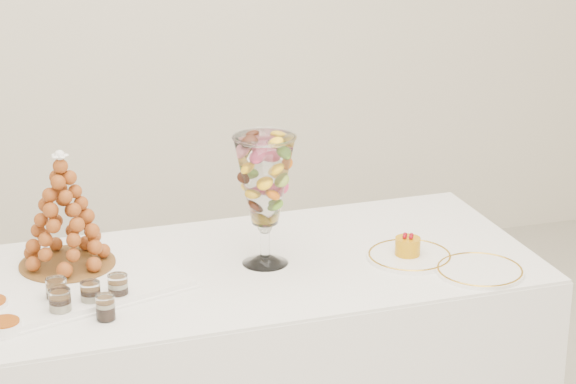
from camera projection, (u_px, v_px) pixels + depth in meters
name	position (u px, v px, depth m)	size (l,w,h in m)	color
buffet_table	(209.00, 384.00, 3.23)	(1.89, 0.79, 0.71)	white
lace_tray	(62.00, 281.00, 3.02)	(0.58, 0.44, 0.02)	white
macaron_vase	(265.00, 182.00, 3.08)	(0.17, 0.17, 0.37)	white
cake_plate	(409.00, 256.00, 3.19)	(0.24, 0.24, 0.01)	white
spare_plate	(480.00, 271.00, 3.09)	(0.24, 0.24, 0.01)	white
verrine_a	(57.00, 292.00, 2.89)	(0.05, 0.05, 0.07)	white
verrine_b	(91.00, 295.00, 2.88)	(0.05, 0.05, 0.07)	white
verrine_c	(118.00, 288.00, 2.92)	(0.05, 0.05, 0.07)	white
verrine_d	(60.00, 304.00, 2.82)	(0.06, 0.06, 0.08)	white
verrine_e	(105.00, 308.00, 2.81)	(0.05, 0.05, 0.07)	white
ramekin_front	(4.00, 327.00, 2.75)	(0.09, 0.09, 0.03)	white
croquembouche	(64.00, 210.00, 3.04)	(0.27, 0.27, 0.33)	brown
mousse_cake	(408.00, 246.00, 3.18)	(0.07, 0.07, 0.06)	#C88709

